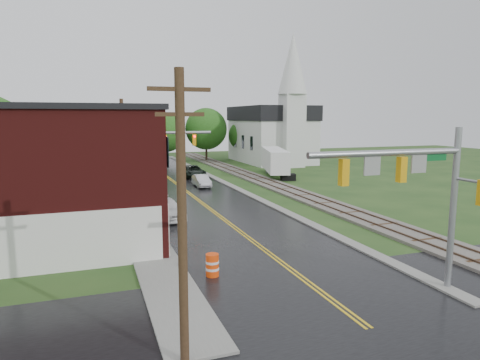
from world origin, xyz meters
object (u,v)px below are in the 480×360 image
utility_pole_c (110,140)px  sedan_silver (202,181)px  traffic_signal_near (416,181)px  brick_building (32,177)px  semi_trailer (275,160)px  suv_dark (193,172)px  utility_pole_a (182,217)px  traffic_signal_far (157,146)px  utility_pole_b (123,155)px  tree_left_c (45,145)px  construction_barrel (212,265)px  tree_left_e (92,139)px  church (274,128)px  pickup_white (166,209)px

utility_pole_c → sedan_silver: utility_pole_c is taller
traffic_signal_near → utility_pole_c: bearing=103.7°
brick_building → semi_trailer: bearing=42.0°
sedan_silver → suv_dark: bearing=84.1°
utility_pole_a → sedan_silver: size_ratio=2.23×
traffic_signal_far → utility_pole_b: size_ratio=0.82×
utility_pole_c → semi_trailer: bearing=-15.9°
tree_left_c → construction_barrel: size_ratio=6.86×
traffic_signal_far → tree_left_e: 19.65m
church → pickup_white: church is taller
brick_building → construction_barrel: size_ratio=12.82×
brick_building → sedan_silver: bearing=50.9°
semi_trailer → suv_dark: bearing=167.5°
tree_left_c → pickup_white: bearing=-64.2°
pickup_white → construction_barrel: bearing=-96.5°
sedan_silver → tree_left_c: bearing=157.3°
utility_pole_a → suv_dark: size_ratio=1.65×
utility_pole_b → sedan_silver: 14.81m
utility_pole_c → construction_barrel: 37.42m
construction_barrel → suv_dark: bearing=78.2°
traffic_signal_far → tree_left_e: (-5.38, 18.90, -0.16)m
tree_left_e → traffic_signal_near: bearing=-74.3°
sedan_silver → pickup_white: (-6.23, -13.48, 0.06)m
utility_pole_b → construction_barrel: utility_pole_b is taller
tree_left_e → pickup_white: tree_left_e is taller
church → traffic_signal_near: (-16.53, -51.74, -0.87)m
church → pickup_white: size_ratio=3.99×
church → traffic_signal_far: bearing=-131.3°
suv_dark → sedan_silver: suv_dark is taller
traffic_signal_near → traffic_signal_far: size_ratio=1.00×
utility_pole_a → utility_pole_c: (0.00, 44.00, 0.00)m
utility_pole_b → sedan_silver: bearing=50.8°
brick_building → traffic_signal_far: size_ratio=1.95×
tree_left_c → construction_barrel: bearing=-73.3°
tree_left_e → sedan_silver: tree_left_e is taller
sedan_silver → semi_trailer: size_ratio=0.37×
pickup_white → tree_left_c: bearing=108.9°
utility_pole_a → suv_dark: bearing=76.4°
utility_pole_a → tree_left_e: (-2.05, 45.90, 0.09)m
church → utility_pole_a: church is taller
utility_pole_b → construction_barrel: 15.90m
church → sedan_silver: 27.79m
tree_left_e → semi_trailer: (22.18, -7.62, -2.70)m
traffic_signal_far → brick_building: bearing=-126.9°
utility_pole_b → tree_left_c: (-7.05, 17.90, -0.21)m
brick_building → utility_pole_a: utility_pole_a is taller
traffic_signal_near → sedan_silver: size_ratio=1.82×
church → utility_pole_b: size_ratio=2.22×
traffic_signal_near → tree_left_e: bearing=105.7°
utility_pole_c → utility_pole_a: bearing=-90.0°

